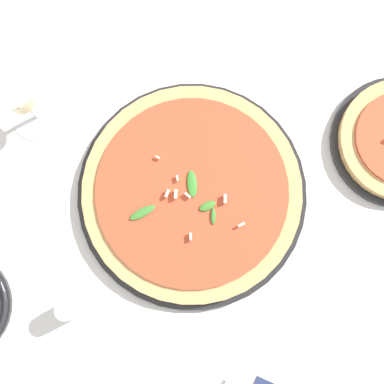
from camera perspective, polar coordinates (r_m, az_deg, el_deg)
name	(u,v)px	position (r m, az deg, el deg)	size (l,w,h in m)	color
ground_plane	(177,198)	(0.85, -1.65, -0.64)	(6.00, 6.00, 0.00)	silver
pizza_arugula_main	(192,193)	(0.83, 0.00, -0.13)	(0.36, 0.36, 0.05)	black
wine_glass	(15,94)	(0.81, -18.34, 9.88)	(0.08, 0.08, 0.16)	white
shaker_pepper	(70,309)	(0.83, -12.90, -12.06)	(0.03, 0.03, 0.07)	silver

